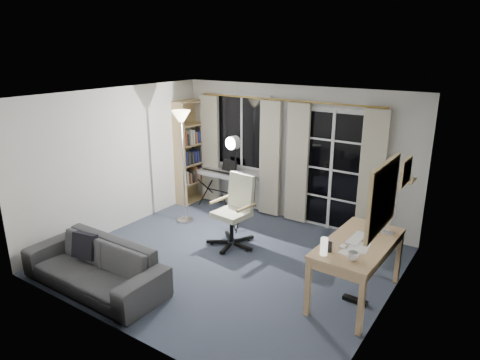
% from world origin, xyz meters
% --- Properties ---
extents(floor, '(4.50, 4.00, 0.02)m').
position_xyz_m(floor, '(0.00, 0.00, -0.01)').
color(floor, '#373F50').
rests_on(floor, ground).
extents(window, '(1.20, 0.08, 1.40)m').
position_xyz_m(window, '(-1.05, 1.97, 1.50)').
color(window, white).
rests_on(window, floor).
extents(french_door, '(1.32, 0.09, 2.11)m').
position_xyz_m(french_door, '(0.75, 1.97, 1.03)').
color(french_door, white).
rests_on(french_door, floor).
extents(curtains, '(3.60, 0.07, 2.13)m').
position_xyz_m(curtains, '(-0.14, 1.88, 1.09)').
color(curtains, gold).
rests_on(curtains, floor).
extents(bookshelf, '(0.37, 0.96, 2.04)m').
position_xyz_m(bookshelf, '(-2.13, 1.80, 0.97)').
color(bookshelf, tan).
rests_on(bookshelf, floor).
extents(torchiere_lamp, '(0.33, 0.33, 2.00)m').
position_xyz_m(torchiere_lamp, '(-1.50, 0.78, 1.61)').
color(torchiere_lamp, '#B2B2B7').
rests_on(torchiere_lamp, floor).
extents(keyboard_piano, '(1.23, 0.60, 0.89)m').
position_xyz_m(keyboard_piano, '(-1.23, 1.70, 0.67)').
color(keyboard_piano, black).
rests_on(keyboard_piano, floor).
extents(studio_light, '(0.34, 0.35, 1.68)m').
position_xyz_m(studio_light, '(-0.55, 0.95, 1.35)').
color(studio_light, black).
rests_on(studio_light, floor).
extents(office_chair, '(0.77, 0.78, 1.13)m').
position_xyz_m(office_chair, '(-0.23, 0.58, 0.66)').
color(office_chair, black).
rests_on(office_chair, floor).
extents(desk, '(0.76, 1.46, 0.77)m').
position_xyz_m(desk, '(1.88, 0.10, 0.67)').
color(desk, '#A47954').
rests_on(desk, floor).
extents(monitor, '(0.19, 0.55, 0.48)m').
position_xyz_m(monitor, '(2.08, 0.55, 1.06)').
color(monitor, silver).
rests_on(monitor, desk).
extents(desk_clutter, '(0.47, 0.87, 0.97)m').
position_xyz_m(desk_clutter, '(1.81, -0.13, 0.60)').
color(desk_clutter, white).
rests_on(desk_clutter, desk).
extents(mug, '(0.13, 0.10, 0.13)m').
position_xyz_m(mug, '(1.98, -0.40, 0.83)').
color(mug, silver).
rests_on(mug, desk).
extents(wall_mirror, '(0.04, 0.94, 0.74)m').
position_xyz_m(wall_mirror, '(2.22, -0.35, 1.55)').
color(wall_mirror, tan).
rests_on(wall_mirror, floor).
extents(framed_print, '(0.03, 0.42, 0.32)m').
position_xyz_m(framed_print, '(2.23, 0.55, 1.60)').
color(framed_print, tan).
rests_on(framed_print, floor).
extents(wall_shelf, '(0.16, 0.30, 0.18)m').
position_xyz_m(wall_shelf, '(2.16, 1.05, 1.41)').
color(wall_shelf, tan).
rests_on(wall_shelf, floor).
extents(sofa, '(2.04, 0.60, 0.80)m').
position_xyz_m(sofa, '(-1.04, -1.55, 0.40)').
color(sofa, '#323235').
rests_on(sofa, floor).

